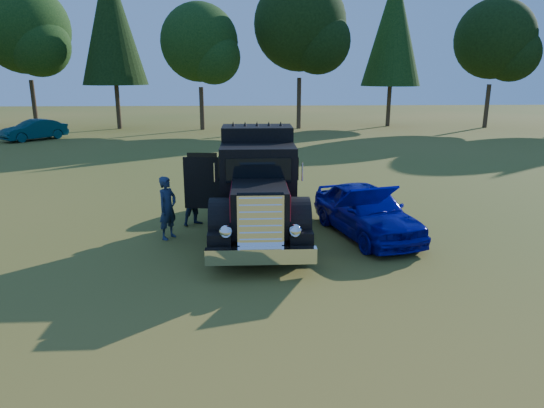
{
  "coord_description": "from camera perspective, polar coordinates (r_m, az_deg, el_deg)",
  "views": [
    {
      "loc": [
        -0.15,
        -10.87,
        4.5
      ],
      "look_at": [
        0.42,
        1.3,
        1.2
      ],
      "focal_mm": 32.0,
      "sensor_mm": 36.0,
      "label": 1
    }
  ],
  "objects": [
    {
      "name": "treeline",
      "position": [
        38.49,
        -6.66,
        19.81
      ],
      "size": [
        72.1,
        24.04,
        13.84
      ],
      "color": "#2D2116",
      "rests_on": "ground"
    },
    {
      "name": "spectator_near",
      "position": [
        13.76,
        -12.18,
        -0.44
      ],
      "size": [
        0.7,
        0.77,
        1.77
      ],
      "primitive_type": "imported",
      "rotation": [
        0.0,
        0.0,
        1.03
      ],
      "color": "#1F294A",
      "rests_on": "ground"
    },
    {
      "name": "spectator_far",
      "position": [
        14.86,
        -9.07,
        0.47
      ],
      "size": [
        0.96,
        0.91,
        1.57
      ],
      "primitive_type": "imported",
      "rotation": [
        0.0,
        0.0,
        0.58
      ],
      "color": "#1A2A3E",
      "rests_on": "ground"
    },
    {
      "name": "hotrod_coupe",
      "position": [
        14.0,
        11.07,
        -0.75
      ],
      "size": [
        2.81,
        4.59,
        1.89
      ],
      "color": "#1307A5",
      "rests_on": "ground"
    },
    {
      "name": "ground",
      "position": [
        11.77,
        -1.75,
        -7.35
      ],
      "size": [
        120.0,
        120.0,
        0.0
      ],
      "primitive_type": "plane",
      "color": "#365017",
      "rests_on": "ground"
    },
    {
      "name": "distant_teal_car",
      "position": [
        37.72,
        -26.18,
        7.83
      ],
      "size": [
        3.93,
        4.17,
        1.4
      ],
      "primitive_type": "imported",
      "rotation": [
        0.0,
        0.0,
        -0.72
      ],
      "color": "#092B3B",
      "rests_on": "ground"
    },
    {
      "name": "diamond_t_truck",
      "position": [
        13.86,
        -1.68,
        1.7
      ],
      "size": [
        3.38,
        7.16,
        3.0
      ],
      "color": "black",
      "rests_on": "ground"
    }
  ]
}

